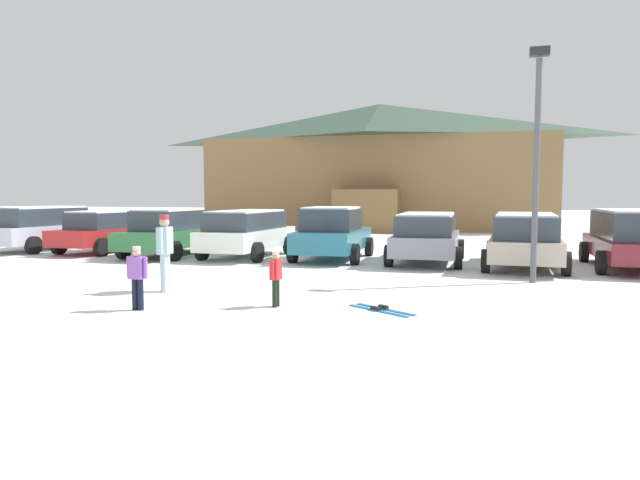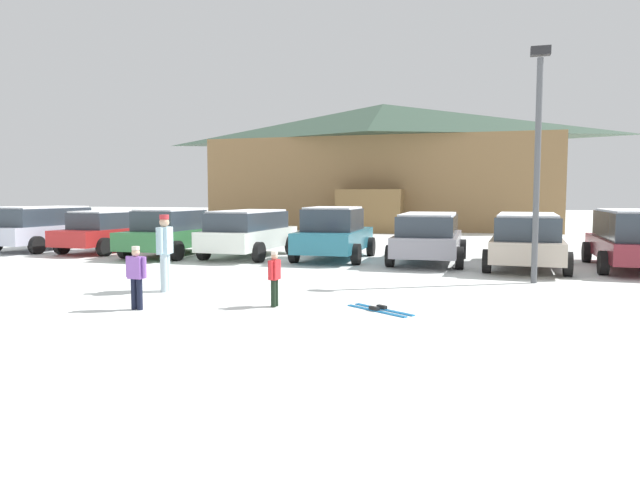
# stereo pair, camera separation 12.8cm
# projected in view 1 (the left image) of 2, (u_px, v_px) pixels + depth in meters

# --- Properties ---
(ground) EXTENTS (160.00, 160.00, 0.00)m
(ground) POSITION_uv_depth(u_px,v_px,m) (35.00, 389.00, 6.14)
(ground) COLOR white
(ski_lodge) EXTENTS (21.43, 10.04, 7.79)m
(ski_lodge) POSITION_uv_depth(u_px,v_px,m) (379.00, 166.00, 36.07)
(ski_lodge) COLOR olive
(ski_lodge) RESTS_ON ground
(parked_silver_wagon) EXTENTS (2.38, 4.55, 1.65)m
(parked_silver_wagon) POSITION_uv_depth(u_px,v_px,m) (41.00, 227.00, 21.62)
(parked_silver_wagon) COLOR #B3B8CD
(parked_silver_wagon) RESTS_ON ground
(parked_red_sedan) EXTENTS (2.28, 4.29, 1.52)m
(parked_red_sedan) POSITION_uv_depth(u_px,v_px,m) (104.00, 231.00, 20.81)
(parked_red_sedan) COLOR #AD2223
(parked_red_sedan) RESTS_ON ground
(parked_green_coupe) EXTENTS (2.14, 4.58, 1.62)m
(parked_green_coupe) POSITION_uv_depth(u_px,v_px,m) (170.00, 232.00, 19.61)
(parked_green_coupe) COLOR #2E6B3A
(parked_green_coupe) RESTS_ON ground
(parked_white_suv) EXTENTS (2.26, 4.45, 1.58)m
(parked_white_suv) POSITION_uv_depth(u_px,v_px,m) (247.00, 232.00, 19.16)
(parked_white_suv) COLOR white
(parked_white_suv) RESTS_ON ground
(parked_teal_hatchback) EXTENTS (2.27, 4.25, 1.71)m
(parked_teal_hatchback) POSITION_uv_depth(u_px,v_px,m) (333.00, 233.00, 18.47)
(parked_teal_hatchback) COLOR #286F83
(parked_teal_hatchback) RESTS_ON ground
(parked_grey_wagon) EXTENTS (2.25, 4.48, 1.53)m
(parked_grey_wagon) POSITION_uv_depth(u_px,v_px,m) (427.00, 235.00, 17.61)
(parked_grey_wagon) COLOR gray
(parked_grey_wagon) RESTS_ON ground
(parked_beige_suv) EXTENTS (2.41, 4.84, 1.56)m
(parked_beige_suv) POSITION_uv_depth(u_px,v_px,m) (525.00, 238.00, 16.33)
(parked_beige_suv) COLOR #B1A292
(parked_beige_suv) RESTS_ON ground
(parked_maroon_van) EXTENTS (2.19, 4.80, 1.68)m
(parked_maroon_van) POSITION_uv_depth(u_px,v_px,m) (630.00, 237.00, 16.01)
(parked_maroon_van) COLOR maroon
(parked_maroon_van) RESTS_ON ground
(skier_adult_in_blue_parka) EXTENTS (0.32, 0.61, 1.67)m
(skier_adult_in_blue_parka) POSITION_uv_depth(u_px,v_px,m) (165.00, 248.00, 12.28)
(skier_adult_in_blue_parka) COLOR #A3BAC6
(skier_adult_in_blue_parka) RESTS_ON ground
(skier_child_in_red_jacket) EXTENTS (0.16, 0.39, 1.05)m
(skier_child_in_red_jacket) POSITION_uv_depth(u_px,v_px,m) (276.00, 275.00, 10.63)
(skier_child_in_red_jacket) COLOR black
(skier_child_in_red_jacket) RESTS_ON ground
(skier_child_in_purple_jacket) EXTENTS (0.43, 0.18, 1.16)m
(skier_child_in_purple_jacket) POSITION_uv_depth(u_px,v_px,m) (137.00, 274.00, 10.32)
(skier_child_in_purple_jacket) COLOR black
(skier_child_in_purple_jacket) RESTS_ON ground
(pair_of_skis) EXTENTS (1.34, 1.02, 0.08)m
(pair_of_skis) POSITION_uv_depth(u_px,v_px,m) (381.00, 309.00, 10.33)
(pair_of_skis) COLOR #196DAF
(pair_of_skis) RESTS_ON ground
(lamp_post) EXTENTS (0.44, 0.24, 5.50)m
(lamp_post) POSITION_uv_depth(u_px,v_px,m) (537.00, 152.00, 13.36)
(lamp_post) COLOR #515459
(lamp_post) RESTS_ON ground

